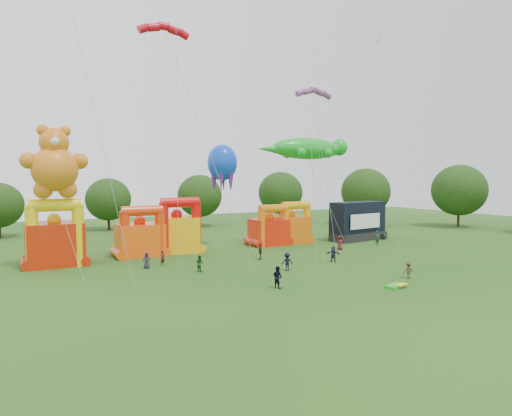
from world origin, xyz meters
name	(u,v)px	position (x,y,z in m)	size (l,w,h in m)	color
ground	(366,306)	(0.00, 0.00, 0.00)	(160.00, 160.00, 0.00)	#1C4914
tree_ring	(349,220)	(-1.16, 0.61, 6.26)	(122.03, 124.12, 12.07)	#352314
bouncy_castle_0	(55,240)	(-18.69, 26.49, 2.67)	(5.68, 4.61, 7.06)	red
bouncy_castle_1	(140,237)	(-9.45, 28.18, 2.27)	(5.21, 4.19, 5.98)	#FD530D
bouncy_castle_2	(177,231)	(-4.79, 28.75, 2.57)	(5.83, 5.01, 6.79)	#FFB10D
bouncy_castle_3	(270,229)	(8.14, 28.73, 2.14)	(4.80, 3.91, 5.58)	red
bouncy_castle_4	(291,227)	(11.77, 29.00, 2.24)	(4.90, 3.98, 5.87)	#E05F0C
stage_trailer	(358,221)	(22.14, 27.21, 2.72)	(9.35, 4.66, 5.62)	black
teddy_bear_kite	(61,193)	(-18.25, 23.51, 7.66)	(6.36, 9.27, 14.51)	orange
gecko_kite	(318,177)	(15.21, 27.56, 9.18)	(14.80, 7.93, 14.88)	green
octopus_kite	(228,185)	(2.18, 29.07, 8.15)	(3.95, 10.25, 13.59)	blue
parafoil_kites	(172,144)	(-9.42, 15.61, 12.23)	(31.34, 9.24, 27.37)	red
diamond_kites	(301,106)	(3.14, 13.57, 16.29)	(25.70, 14.54, 40.09)	red
folded_kite_bundle	(396,286)	(5.99, 3.12, 0.14)	(2.19, 1.48, 0.31)	green
spectator_0	(147,260)	(-10.61, 20.72, 0.81)	(0.79, 0.52, 1.62)	#26233B
spectator_1	(163,258)	(-8.79, 21.29, 0.83)	(0.60, 0.40, 1.66)	#4E161A
spectator_2	(200,263)	(-6.40, 16.76, 0.81)	(0.79, 0.62, 1.63)	#1B4521
spectator_3	(287,262)	(1.41, 13.15, 0.89)	(1.15, 0.66, 1.79)	black
spectator_4	(260,252)	(1.91, 19.73, 0.91)	(1.07, 0.44, 1.82)	#362415
spectator_5	(333,254)	(8.29, 14.80, 0.87)	(1.62, 0.52, 1.75)	#23273A
spectator_6	(340,243)	(14.05, 21.00, 0.90)	(0.88, 0.57, 1.81)	#531722
spectator_7	(377,238)	(20.85, 21.64, 0.99)	(0.72, 0.47, 1.98)	#183C28
spectator_8	(277,277)	(-2.92, 7.60, 0.92)	(0.90, 0.70, 1.85)	black
spectator_9	(408,270)	(9.47, 5.14, 0.77)	(0.99, 0.57, 1.54)	#45341B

